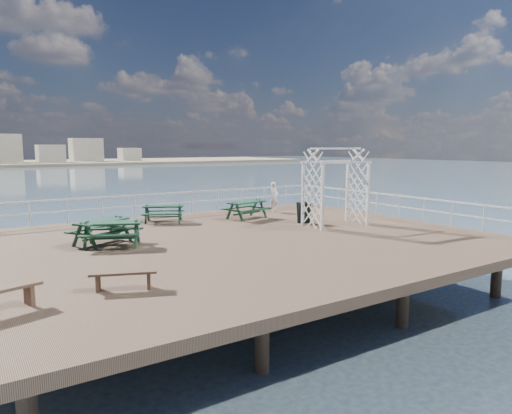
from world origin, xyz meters
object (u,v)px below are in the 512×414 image
object	(u,v)px
trellis_arbor	(336,191)
picnic_table_a	(102,227)
flat_bench_near	(123,276)
picnic_table_d	(112,229)
picnic_table_c	(247,206)
person	(274,197)
picnic_table_b	(163,210)

from	to	relation	value
trellis_arbor	picnic_table_a	bearing A→B (deg)	173.44
trellis_arbor	flat_bench_near	bearing A→B (deg)	-156.04
picnic_table_a	picnic_table_d	distance (m)	0.59
picnic_table_a	flat_bench_near	xyz separation A→B (m)	(-0.92, -5.44, -0.26)
picnic_table_c	trellis_arbor	size ratio (longest dim) A/B	0.65
picnic_table_c	person	world-z (taller)	person
picnic_table_a	person	distance (m)	9.83
picnic_table_c	picnic_table_d	bearing A→B (deg)	-172.46
picnic_table_c	picnic_table_d	size ratio (longest dim) A/B	0.90
picnic_table_b	picnic_table_d	distance (m)	4.94
picnic_table_b	flat_bench_near	distance (m)	9.64
picnic_table_a	trellis_arbor	size ratio (longest dim) A/B	0.73
picnic_table_d	flat_bench_near	world-z (taller)	picnic_table_d
person	picnic_table_a	bearing A→B (deg)	178.88
picnic_table_b	trellis_arbor	bearing A→B (deg)	-11.28
picnic_table_a	person	bearing A→B (deg)	-12.00
picnic_table_d	flat_bench_near	xyz separation A→B (m)	(-1.10, -4.88, -0.27)
picnic_table_b	picnic_table_d	world-z (taller)	picnic_table_d
picnic_table_d	person	bearing A→B (deg)	46.01
picnic_table_d	person	world-z (taller)	person
picnic_table_c	flat_bench_near	world-z (taller)	picnic_table_c
picnic_table_b	person	size ratio (longest dim) A/B	1.42
flat_bench_near	trellis_arbor	size ratio (longest dim) A/B	0.47
picnic_table_c	person	distance (m)	2.51
picnic_table_a	picnic_table_b	size ratio (longest dim) A/B	1.11
picnic_table_c	trellis_arbor	distance (m)	4.28
picnic_table_c	person	xyz separation A→B (m)	(2.28, 1.03, 0.19)
picnic_table_a	trellis_arbor	distance (m)	9.42
picnic_table_c	picnic_table_d	distance (m)	7.34
picnic_table_d	picnic_table_c	bearing A→B (deg)	44.98
picnic_table_a	picnic_table_c	xyz separation A→B (m)	(7.07, 1.98, -0.01)
picnic_table_b	flat_bench_near	size ratio (longest dim) A/B	1.40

